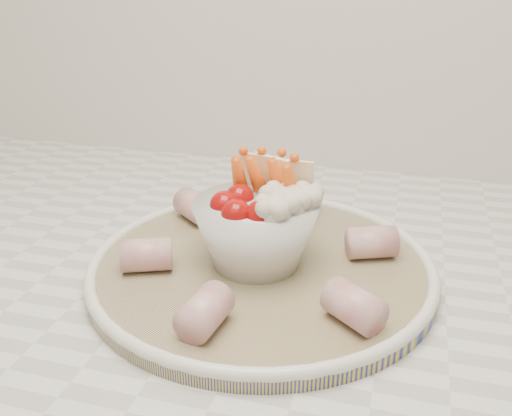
# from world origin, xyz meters

# --- Properties ---
(serving_platter) EXTENTS (0.45, 0.45, 0.02)m
(serving_platter) POSITION_xyz_m (0.04, 1.40, 0.93)
(serving_platter) COLOR navy
(serving_platter) RESTS_ON kitchen_counter
(veggie_bowl) EXTENTS (0.13, 0.13, 0.11)m
(veggie_bowl) POSITION_xyz_m (0.04, 1.40, 0.98)
(veggie_bowl) COLOR silver
(veggie_bowl) RESTS_ON serving_platter
(cured_meat_rolls) EXTENTS (0.27, 0.29, 0.03)m
(cured_meat_rolls) POSITION_xyz_m (0.04, 1.40, 0.95)
(cured_meat_rolls) COLOR #B9545E
(cured_meat_rolls) RESTS_ON serving_platter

